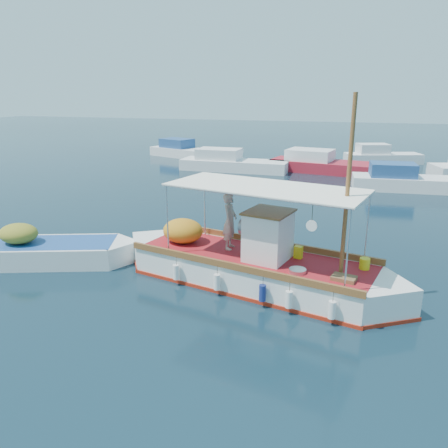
% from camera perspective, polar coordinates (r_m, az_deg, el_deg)
% --- Properties ---
extents(ground, '(160.00, 160.00, 0.00)m').
position_cam_1_polar(ground, '(14.05, 2.74, -6.95)').
color(ground, black).
rests_on(ground, ground).
extents(fishing_caique, '(9.39, 4.06, 5.86)m').
position_cam_1_polar(fishing_caique, '(13.52, 3.56, -5.54)').
color(fishing_caique, white).
rests_on(fishing_caique, ground).
extents(dinghy, '(6.16, 3.35, 1.60)m').
position_cam_1_polar(dinghy, '(16.35, -22.51, -3.52)').
color(dinghy, white).
rests_on(dinghy, ground).
extents(bg_boat_nw, '(8.04, 2.42, 1.80)m').
position_cam_1_polar(bg_boat_nw, '(33.26, 0.93, 7.86)').
color(bg_boat_nw, silver).
rests_on(bg_boat_nw, ground).
extents(bg_boat_n, '(8.47, 4.14, 1.80)m').
position_cam_1_polar(bg_boat_n, '(33.45, 12.70, 7.51)').
color(bg_boat_n, maroon).
rests_on(bg_boat_n, ground).
extents(bg_boat_ne, '(6.66, 2.76, 1.80)m').
position_cam_1_polar(bg_boat_ne, '(28.61, 22.55, 5.12)').
color(bg_boat_ne, silver).
rests_on(bg_boat_ne, ground).
extents(bg_boat_far_w, '(7.28, 4.49, 1.80)m').
position_cam_1_polar(bg_boat_far_w, '(40.58, -5.30, 9.41)').
color(bg_boat_far_w, silver).
rests_on(bg_boat_far_w, ground).
extents(bg_boat_far_n, '(6.41, 3.89, 1.80)m').
position_cam_1_polar(bg_boat_far_n, '(38.99, 19.78, 8.21)').
color(bg_boat_far_n, silver).
rests_on(bg_boat_far_n, ground).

